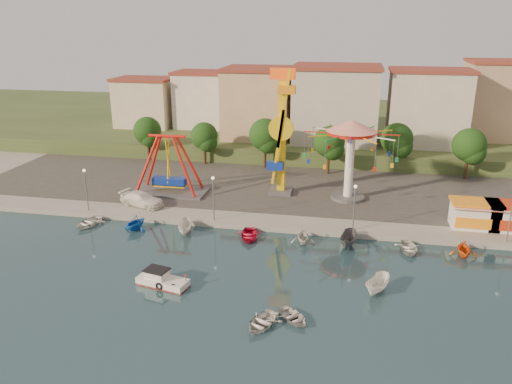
% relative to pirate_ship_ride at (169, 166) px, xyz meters
% --- Properties ---
extents(ground, '(200.00, 200.00, 0.00)m').
position_rel_pirate_ship_ride_xyz_m(ground, '(16.51, -21.31, -4.39)').
color(ground, '#16343C').
rests_on(ground, ground).
extents(quay_deck, '(200.00, 100.00, 0.60)m').
position_rel_pirate_ship_ride_xyz_m(quay_deck, '(16.51, 40.69, -4.09)').
color(quay_deck, '#9E998E').
rests_on(quay_deck, ground).
extents(asphalt_pad, '(90.00, 28.00, 0.01)m').
position_rel_pirate_ship_ride_xyz_m(asphalt_pad, '(16.51, 8.69, -3.79)').
color(asphalt_pad, '#4C4944').
rests_on(asphalt_pad, quay_deck).
extents(hill_terrace, '(200.00, 60.00, 3.00)m').
position_rel_pirate_ship_ride_xyz_m(hill_terrace, '(16.51, 45.69, -2.89)').
color(hill_terrace, '#384C26').
rests_on(hill_terrace, ground).
extents(pirate_ship_ride, '(10.00, 5.00, 8.00)m').
position_rel_pirate_ship_ride_xyz_m(pirate_ship_ride, '(0.00, 0.00, 0.00)').
color(pirate_ship_ride, '#59595E').
rests_on(pirate_ship_ride, quay_deck).
extents(kamikaze_tower, '(3.38, 3.10, 16.50)m').
position_rel_pirate_ship_ride_xyz_m(kamikaze_tower, '(14.87, 2.53, 4.21)').
color(kamikaze_tower, '#59595E').
rests_on(kamikaze_tower, quay_deck).
extents(wave_swinger, '(11.60, 11.60, 10.40)m').
position_rel_pirate_ship_ride_xyz_m(wave_swinger, '(23.71, 2.08, 3.80)').
color(wave_swinger, '#59595E').
rests_on(wave_swinger, quay_deck).
extents(booth_left, '(5.40, 3.78, 3.08)m').
position_rel_pirate_ship_ride_xyz_m(booth_left, '(37.87, -4.83, -2.23)').
color(booth_left, white).
rests_on(booth_left, quay_deck).
extents(booth_mid, '(5.40, 3.78, 3.08)m').
position_rel_pirate_ship_ride_xyz_m(booth_mid, '(41.66, -4.83, -2.23)').
color(booth_mid, white).
rests_on(booth_mid, quay_deck).
extents(lamp_post_0, '(0.14, 0.14, 5.00)m').
position_rel_pirate_ship_ride_xyz_m(lamp_post_0, '(-7.49, -8.31, -1.29)').
color(lamp_post_0, '#59595E').
rests_on(lamp_post_0, quay_deck).
extents(lamp_post_1, '(0.14, 0.14, 5.00)m').
position_rel_pirate_ship_ride_xyz_m(lamp_post_1, '(8.51, -8.31, -1.29)').
color(lamp_post_1, '#59595E').
rests_on(lamp_post_1, quay_deck).
extents(lamp_post_2, '(0.14, 0.14, 5.00)m').
position_rel_pirate_ship_ride_xyz_m(lamp_post_2, '(24.51, -8.31, -1.29)').
color(lamp_post_2, '#59595E').
rests_on(lamp_post_2, quay_deck).
extents(lamp_post_3, '(0.14, 0.14, 5.00)m').
position_rel_pirate_ship_ride_xyz_m(lamp_post_3, '(40.51, -8.31, -1.29)').
color(lamp_post_3, '#59595E').
rests_on(lamp_post_3, quay_deck).
extents(tree_0, '(4.60, 4.60, 7.19)m').
position_rel_pirate_ship_ride_xyz_m(tree_0, '(-9.49, 15.66, 1.08)').
color(tree_0, '#382314').
rests_on(tree_0, quay_deck).
extents(tree_1, '(4.35, 4.35, 6.80)m').
position_rel_pirate_ship_ride_xyz_m(tree_1, '(0.51, 14.93, 0.81)').
color(tree_1, '#382314').
rests_on(tree_1, quay_deck).
extents(tree_2, '(5.02, 5.02, 7.85)m').
position_rel_pirate_ship_ride_xyz_m(tree_2, '(10.51, 14.50, 1.52)').
color(tree_2, '#382314').
rests_on(tree_2, quay_deck).
extents(tree_3, '(4.68, 4.68, 7.32)m').
position_rel_pirate_ship_ride_xyz_m(tree_3, '(20.51, 13.05, 1.16)').
color(tree_3, '#382314').
rests_on(tree_3, quay_deck).
extents(tree_4, '(4.86, 4.86, 7.60)m').
position_rel_pirate_ship_ride_xyz_m(tree_4, '(30.51, 16.04, 1.35)').
color(tree_4, '#382314').
rests_on(tree_4, quay_deck).
extents(tree_5, '(4.83, 4.83, 7.54)m').
position_rel_pirate_ship_ride_xyz_m(tree_5, '(40.51, 14.22, 1.31)').
color(tree_5, '#382314').
rests_on(tree_5, quay_deck).
extents(building_0, '(9.26, 9.53, 11.87)m').
position_rel_pirate_ship_ride_xyz_m(building_0, '(-16.86, 24.75, 4.54)').
color(building_0, beige).
rests_on(building_0, hill_terrace).
extents(building_1, '(12.33, 9.01, 8.63)m').
position_rel_pirate_ship_ride_xyz_m(building_1, '(-4.82, 30.07, 2.92)').
color(building_1, silver).
rests_on(building_1, hill_terrace).
extents(building_2, '(11.95, 9.28, 11.23)m').
position_rel_pirate_ship_ride_xyz_m(building_2, '(8.33, 30.65, 4.22)').
color(building_2, tan).
rests_on(building_2, hill_terrace).
extents(building_3, '(12.59, 10.50, 9.20)m').
position_rel_pirate_ship_ride_xyz_m(building_3, '(22.12, 27.49, 3.20)').
color(building_3, beige).
rests_on(building_3, hill_terrace).
extents(building_4, '(10.75, 9.23, 9.24)m').
position_rel_pirate_ship_ride_xyz_m(building_4, '(35.58, 30.89, 3.22)').
color(building_4, beige).
rests_on(building_4, hill_terrace).
extents(building_5, '(12.77, 10.96, 11.21)m').
position_rel_pirate_ship_ride_xyz_m(building_5, '(48.88, 29.02, 4.21)').
color(building_5, tan).
rests_on(building_5, hill_terrace).
extents(cabin_motorboat, '(5.00, 2.79, 1.66)m').
position_rel_pirate_ship_ride_xyz_m(cabin_motorboat, '(7.71, -23.04, -3.95)').
color(cabin_motorboat, white).
rests_on(cabin_motorboat, ground).
extents(rowboat_a, '(3.83, 3.85, 0.66)m').
position_rel_pirate_ship_ride_xyz_m(rowboat_a, '(20.08, -26.39, -4.07)').
color(rowboat_a, silver).
rests_on(rowboat_a, ground).
extents(rowboat_b, '(3.68, 4.27, 0.74)m').
position_rel_pirate_ship_ride_xyz_m(rowboat_b, '(17.73, -27.62, -4.02)').
color(rowboat_b, silver).
rests_on(rowboat_b, ground).
extents(skiff, '(2.90, 4.09, 1.48)m').
position_rel_pirate_ship_ride_xyz_m(skiff, '(26.80, -20.67, -3.65)').
color(skiff, white).
rests_on(skiff, ground).
extents(van, '(6.33, 4.02, 1.71)m').
position_rel_pirate_ship_ride_xyz_m(van, '(-1.65, -5.49, -2.94)').
color(van, white).
rests_on(van, quay_deck).
extents(moored_boat_0, '(3.55, 4.40, 0.81)m').
position_rel_pirate_ship_ride_xyz_m(moored_boat_0, '(-5.83, -11.51, -3.99)').
color(moored_boat_0, silver).
rests_on(moored_boat_0, ground).
extents(moored_boat_1, '(3.56, 3.87, 1.70)m').
position_rel_pirate_ship_ride_xyz_m(moored_boat_1, '(0.09, -11.51, -3.54)').
color(moored_boat_1, blue).
rests_on(moored_boat_1, ground).
extents(moored_boat_2, '(2.15, 3.94, 1.44)m').
position_rel_pirate_ship_ride_xyz_m(moored_boat_2, '(6.04, -11.51, -3.67)').
color(moored_boat_2, silver).
rests_on(moored_boat_2, ground).
extents(moored_boat_3, '(3.40, 4.32, 0.81)m').
position_rel_pirate_ship_ride_xyz_m(moored_boat_3, '(13.36, -11.51, -3.99)').
color(moored_boat_3, red).
rests_on(moored_boat_3, ground).
extents(moored_boat_4, '(3.05, 3.39, 1.58)m').
position_rel_pirate_ship_ride_xyz_m(moored_boat_4, '(19.29, -11.51, -3.61)').
color(moored_boat_4, beige).
rests_on(moored_boat_4, ground).
extents(moored_boat_5, '(2.16, 4.25, 1.57)m').
position_rel_pirate_ship_ride_xyz_m(moored_boat_5, '(24.10, -11.51, -3.61)').
color(moored_boat_5, '#535257').
rests_on(moored_boat_5, ground).
extents(moored_boat_6, '(2.86, 3.81, 0.75)m').
position_rel_pirate_ship_ride_xyz_m(moored_boat_6, '(30.28, -11.51, -4.02)').
color(moored_boat_6, silver).
rests_on(moored_boat_6, ground).
extents(moored_boat_7, '(2.93, 3.33, 1.64)m').
position_rel_pirate_ship_ride_xyz_m(moored_boat_7, '(35.65, -11.51, -3.57)').
color(moored_boat_7, '#F25D15').
rests_on(moored_boat_7, ground).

